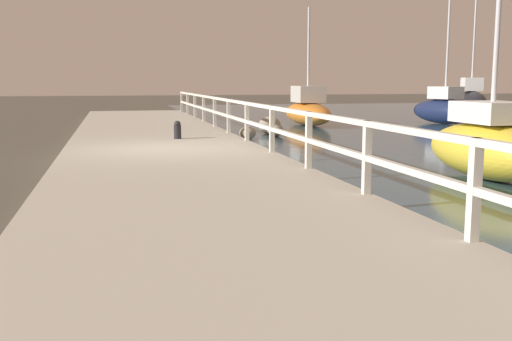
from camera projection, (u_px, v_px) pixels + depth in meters
ground_plane at (166, 158)px, 13.69m from camera, size 120.00×120.00×0.00m
dock_walkway at (166, 153)px, 13.67m from camera, size 4.56×36.00×0.23m
railing at (258, 117)px, 14.05m from camera, size 0.10×32.50×1.00m
boulder_near_dock at (248, 133)px, 18.05m from camera, size 0.51×0.46×0.38m
boulder_upstream at (275, 130)px, 19.05m from camera, size 0.54×0.48×0.40m
boulder_far_strip at (270, 125)px, 20.10m from camera, size 0.75×0.68×0.57m
mooring_bollard at (177, 130)px, 15.92m from camera, size 0.20×0.20×0.48m
sailboat_black at (471, 102)px, 29.10m from camera, size 2.52×4.17×5.70m
sailboat_navy at (445, 109)px, 24.51m from camera, size 2.08×3.63×6.52m
sailboat_yellow at (491, 147)px, 10.68m from camera, size 1.40×3.33×4.98m
sailboat_orange at (308, 110)px, 23.75m from camera, size 1.74×4.54×4.57m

